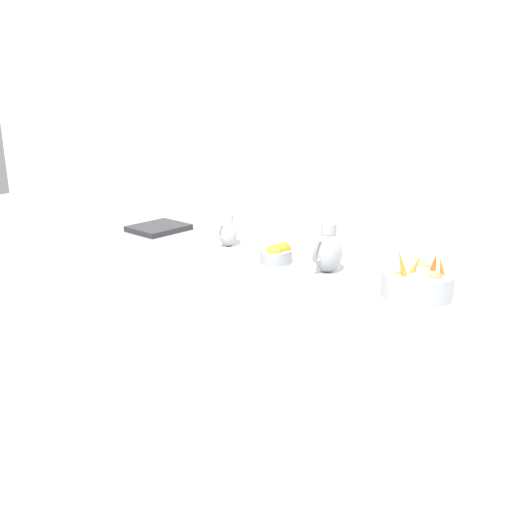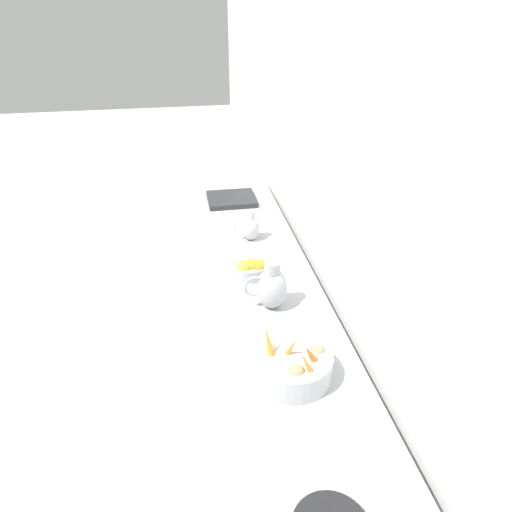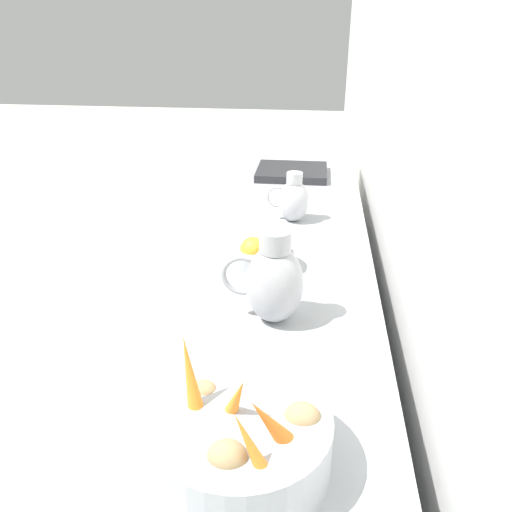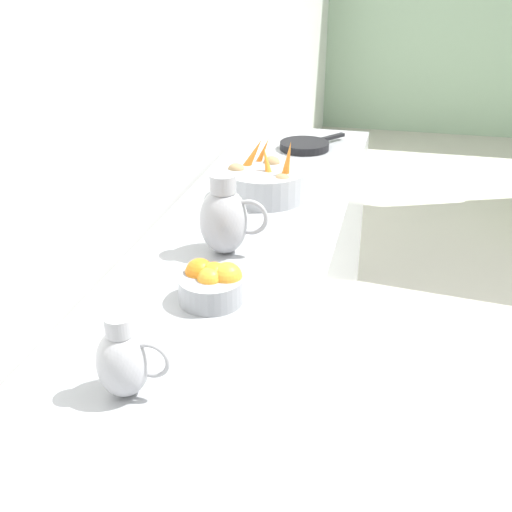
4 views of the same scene
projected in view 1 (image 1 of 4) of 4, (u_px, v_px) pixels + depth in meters
tile_wall_left at (432, 148)px, 2.70m from camera, size 0.10×9.21×3.00m
prep_counter at (295, 342)px, 3.02m from camera, size 0.62×3.39×0.88m
vegetable_colander at (417, 283)px, 2.45m from camera, size 0.32×0.32×0.24m
orange_bowl at (277, 253)px, 2.93m from camera, size 0.17×0.17×0.11m
metal_pitcher_tall at (327, 250)px, 2.76m from camera, size 0.21×0.15×0.25m
metal_pitcher_short at (228, 232)px, 3.23m from camera, size 0.16×0.11×0.19m
counter_sink_basin at (159, 228)px, 3.61m from camera, size 0.34×0.30×0.04m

